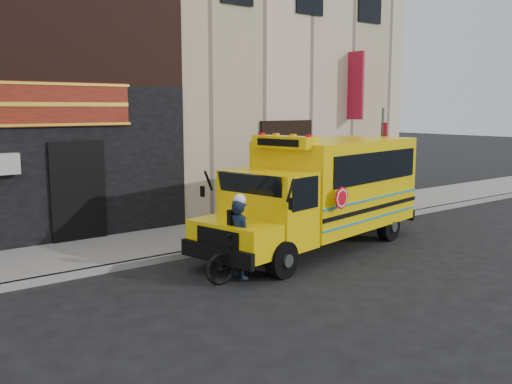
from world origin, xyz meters
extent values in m
plane|color=black|center=(0.00, 0.00, 0.00)|extent=(120.00, 120.00, 0.00)
cube|color=gray|center=(0.00, 2.60, 0.07)|extent=(40.00, 0.20, 0.15)
cube|color=slate|center=(0.00, 4.10, 0.07)|extent=(40.00, 3.00, 0.15)
cube|color=beige|center=(0.00, 10.50, 6.15)|extent=(20.00, 10.00, 12.00)
cube|color=black|center=(-5.00, 5.55, 2.15)|extent=(10.00, 0.30, 4.00)
cube|color=black|center=(-3.20, 5.40, 1.40)|extent=(1.30, 0.10, 2.50)
cube|color=maroon|center=(7.00, 5.15, 4.35)|extent=(0.10, 0.70, 2.40)
cylinder|color=black|center=(-0.94, -0.10, 0.40)|extent=(0.84, 0.42, 0.80)
cylinder|color=black|center=(-1.29, 1.76, 0.40)|extent=(0.84, 0.42, 0.80)
cylinder|color=black|center=(3.58, 0.74, 0.40)|extent=(0.84, 0.42, 0.80)
cylinder|color=black|center=(3.23, 2.61, 0.40)|extent=(0.84, 0.42, 0.80)
cube|color=#E6BC04|center=(-1.56, 0.75, 0.80)|extent=(1.35, 2.15, 0.70)
cube|color=black|center=(-2.10, 0.65, 0.55)|extent=(0.49, 2.04, 0.35)
cube|color=#E6BC04|center=(-0.48, 0.95, 1.30)|extent=(1.56, 2.28, 1.70)
cube|color=black|center=(-1.04, 0.85, 1.70)|extent=(0.39, 1.78, 0.90)
cube|color=#E6BC04|center=(2.33, 1.47, 1.62)|extent=(4.83, 2.99, 2.25)
cube|color=black|center=(4.57, 1.89, 0.55)|extent=(0.52, 2.18, 0.30)
cube|color=black|center=(2.63, 0.40, 2.10)|extent=(3.84, 0.75, 0.75)
cube|color=#E6BC04|center=(0.11, 1.06, 2.78)|extent=(0.78, 1.66, 0.28)
cylinder|color=red|center=(0.79, -0.14, 1.55)|extent=(0.52, 0.12, 0.52)
cylinder|color=#454D48|center=(5.22, 2.41, 1.78)|extent=(0.08, 0.08, 3.57)
cube|color=maroon|center=(5.20, 2.33, 2.90)|extent=(0.10, 0.31, 0.45)
cube|color=white|center=(5.20, 2.33, 2.34)|extent=(0.10, 0.31, 0.39)
imported|color=black|center=(-1.72, 0.24, 0.52)|extent=(1.77, 0.66, 1.04)
imported|color=black|center=(-1.72, 0.33, 0.83)|extent=(0.41, 0.61, 1.66)
camera|label=1|loc=(-8.55, -8.94, 3.57)|focal=40.00mm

